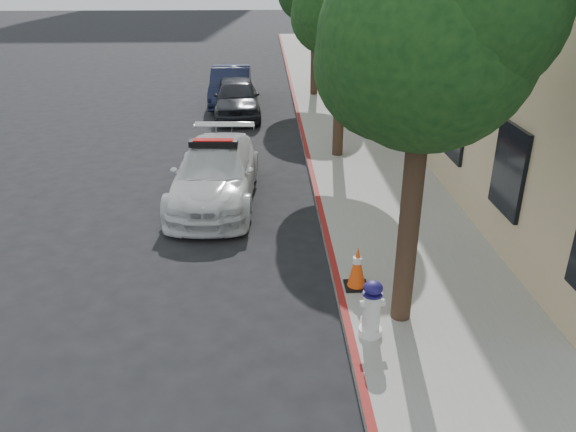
{
  "coord_description": "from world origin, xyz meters",
  "views": [
    {
      "loc": [
        0.86,
        -9.19,
        5.17
      ],
      "look_at": [
        1.24,
        -0.05,
        1.0
      ],
      "focal_mm": 35.0,
      "sensor_mm": 36.0,
      "label": 1
    }
  ],
  "objects_px": {
    "parked_car_far": "(231,86)",
    "traffic_cone": "(357,267)",
    "fire_hydrant": "(372,309)",
    "police_car": "(215,173)",
    "parked_car_mid": "(236,97)"
  },
  "relations": [
    {
      "from": "traffic_cone",
      "to": "fire_hydrant",
      "type": "bearing_deg",
      "value": -90.0
    },
    {
      "from": "parked_car_mid",
      "to": "traffic_cone",
      "type": "xyz_separation_m",
      "value": [
        2.5,
        -12.16,
        -0.16
      ]
    },
    {
      "from": "police_car",
      "to": "fire_hydrant",
      "type": "relative_size",
      "value": 5.25
    },
    {
      "from": "parked_car_far",
      "to": "fire_hydrant",
      "type": "height_order",
      "value": "parked_car_far"
    },
    {
      "from": "parked_car_far",
      "to": "fire_hydrant",
      "type": "bearing_deg",
      "value": -79.73
    },
    {
      "from": "parked_car_far",
      "to": "traffic_cone",
      "type": "xyz_separation_m",
      "value": [
        2.8,
        -14.11,
        -0.19
      ]
    },
    {
      "from": "police_car",
      "to": "parked_car_far",
      "type": "height_order",
      "value": "police_car"
    },
    {
      "from": "parked_car_far",
      "to": "traffic_cone",
      "type": "relative_size",
      "value": 5.72
    },
    {
      "from": "police_car",
      "to": "parked_car_mid",
      "type": "bearing_deg",
      "value": 91.44
    },
    {
      "from": "fire_hydrant",
      "to": "traffic_cone",
      "type": "height_order",
      "value": "fire_hydrant"
    },
    {
      "from": "fire_hydrant",
      "to": "traffic_cone",
      "type": "xyz_separation_m",
      "value": [
        0.0,
        1.33,
        -0.06
      ]
    },
    {
      "from": "police_car",
      "to": "parked_car_mid",
      "type": "relative_size",
      "value": 1.17
    },
    {
      "from": "fire_hydrant",
      "to": "police_car",
      "type": "bearing_deg",
      "value": 109.81
    },
    {
      "from": "parked_car_far",
      "to": "fire_hydrant",
      "type": "relative_size",
      "value": 4.81
    },
    {
      "from": "fire_hydrant",
      "to": "traffic_cone",
      "type": "distance_m",
      "value": 1.33
    }
  ]
}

